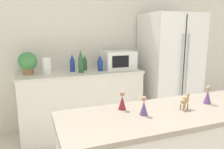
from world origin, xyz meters
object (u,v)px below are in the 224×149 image
(paper_towel_roll, at_px, (47,66))
(back_bottle_0, at_px, (72,63))
(back_bottle_3, at_px, (100,63))
(wise_man_figurine_crimson, at_px, (144,107))
(wise_man_figurine_blue, at_px, (122,102))
(back_bottle_1, at_px, (85,63))
(camel_figurine, at_px, (185,101))
(potted_plant, at_px, (28,62))
(microwave, at_px, (119,60))
(back_bottle_2, at_px, (81,62))
(refrigerator, at_px, (169,69))
(wise_man_figurine_purple, at_px, (208,96))

(paper_towel_roll, relative_size, back_bottle_0, 0.88)
(back_bottle_3, height_order, wise_man_figurine_crimson, back_bottle_3)
(back_bottle_3, bearing_deg, wise_man_figurine_blue, -102.30)
(back_bottle_1, distance_m, camel_figurine, 2.00)
(potted_plant, xyz_separation_m, microwave, (1.33, -0.02, -0.03))
(potted_plant, relative_size, back_bottle_3, 1.27)
(back_bottle_0, relative_size, wise_man_figurine_blue, 1.91)
(back_bottle_3, bearing_deg, back_bottle_2, -173.22)
(wise_man_figurine_crimson, bearing_deg, back_bottle_1, 87.87)
(back_bottle_3, distance_m, wise_man_figurine_blue, 1.71)
(paper_towel_roll, distance_m, back_bottle_0, 0.37)
(wise_man_figurine_blue, bearing_deg, wise_man_figurine_crimson, -57.50)
(back_bottle_2, distance_m, wise_man_figurine_crimson, 1.79)
(refrigerator, height_order, back_bottle_3, refrigerator)
(back_bottle_2, relative_size, camel_figurine, 2.83)
(back_bottle_0, relative_size, camel_figurine, 2.27)
(back_bottle_0, relative_size, back_bottle_2, 0.80)
(back_bottle_2, height_order, back_bottle_3, back_bottle_2)
(back_bottle_3, relative_size, camel_figurine, 2.12)
(paper_towel_roll, bearing_deg, refrigerator, -1.78)
(refrigerator, xyz_separation_m, back_bottle_1, (-1.39, 0.18, 0.15))
(potted_plant, bearing_deg, back_bottle_3, -5.50)
(back_bottle_0, relative_size, wise_man_figurine_purple, 1.84)
(camel_figurine, bearing_deg, wise_man_figurine_blue, 159.50)
(back_bottle_2, distance_m, wise_man_figurine_purple, 1.86)
(back_bottle_0, xyz_separation_m, wise_man_figurine_crimson, (0.13, -1.92, -0.04))
(potted_plant, bearing_deg, back_bottle_2, -10.62)
(wise_man_figurine_crimson, distance_m, wise_man_figurine_purple, 0.59)
(back_bottle_1, bearing_deg, back_bottle_2, -119.14)
(back_bottle_0, bearing_deg, paper_towel_roll, -169.49)
(potted_plant, distance_m, paper_towel_roll, 0.26)
(refrigerator, height_order, back_bottle_0, refrigerator)
(back_bottle_2, distance_m, camel_figurine, 1.83)
(refrigerator, distance_m, back_bottle_0, 1.61)
(refrigerator, bearing_deg, wise_man_figurine_blue, -133.58)
(camel_figurine, bearing_deg, refrigerator, 57.73)
(back_bottle_0, distance_m, back_bottle_3, 0.41)
(potted_plant, bearing_deg, refrigerator, -3.26)
(refrigerator, relative_size, paper_towel_roll, 7.87)
(wise_man_figurine_blue, relative_size, wise_man_figurine_purple, 0.96)
(back_bottle_2, bearing_deg, microwave, 9.83)
(paper_towel_roll, height_order, wise_man_figurine_blue, paper_towel_roll)
(potted_plant, height_order, back_bottle_1, potted_plant)
(potted_plant, distance_m, back_bottle_1, 0.81)
(refrigerator, distance_m, back_bottle_1, 1.41)
(wise_man_figurine_crimson, bearing_deg, potted_plant, 110.97)
(back_bottle_1, xyz_separation_m, wise_man_figurine_crimson, (-0.07, -1.97, -0.03))
(refrigerator, xyz_separation_m, wise_man_figurine_purple, (-0.88, -1.76, 0.13))
(paper_towel_roll, relative_size, back_bottle_2, 0.70)
(refrigerator, xyz_separation_m, microwave, (-0.88, 0.10, 0.18))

